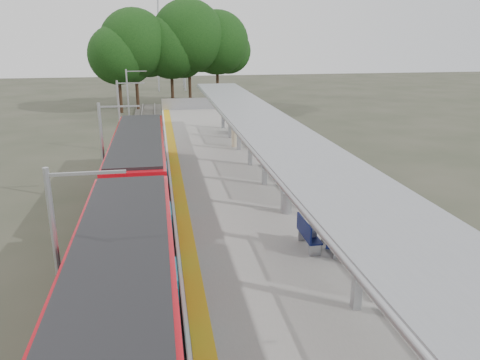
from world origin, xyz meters
The scene contains 13 objects.
trackbed centered at (-4.50, 20.00, 0.12)m, with size 3.00×70.00×0.24m, color #59544C.
platform centered at (0.00, 20.00, 0.50)m, with size 6.00×50.00×1.00m, color gray.
tactile_strip centered at (-2.55, 20.00, 1.01)m, with size 0.60×50.00×0.02m, color gold.
end_fence centered at (0.00, 44.95, 1.60)m, with size 6.00×0.10×1.20m, color #9EA0A5.
train centered at (-4.50, 12.39, 2.05)m, with size 2.74×27.60×3.62m.
canopy centered at (1.61, 16.19, 4.20)m, with size 3.27×38.00×3.66m.
tree_cluster centered at (-1.38, 52.47, 7.66)m, with size 18.93×11.41×12.73m.
catenary_masts centered at (-6.22, 19.00, 2.91)m, with size 2.08×48.16×5.40m.
bench_near centered at (1.83, 10.14, 1.60)m, with size 0.51×1.66×1.13m.
bench_mid centered at (2.60, 9.68, 1.59)m, with size 1.11×1.70×1.12m.
bench_far centered at (2.62, 31.56, 1.51)m, with size 0.83×1.47×0.96m.
info_pillar_far centered at (1.82, 26.96, 1.70)m, with size 0.37×0.37×1.62m.
litter_bin centered at (2.07, 13.78, 1.47)m, with size 0.46×0.46×0.93m, color #9EA0A5.
Camera 1 is at (-3.38, -5.16, 8.65)m, focal length 35.00 mm.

